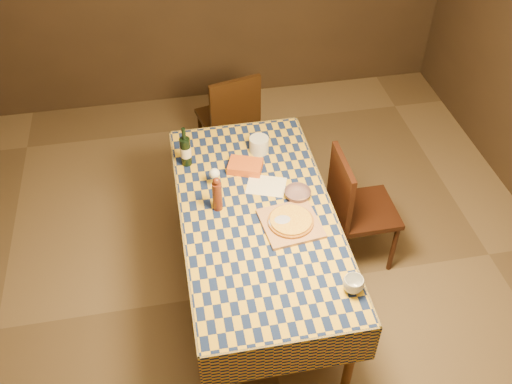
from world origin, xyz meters
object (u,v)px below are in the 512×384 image
Objects in this scene: cutting_board at (291,223)px; white_plate at (291,218)px; wine_bottle at (186,151)px; pizza at (291,221)px; dining_table at (257,222)px; bowl at (298,194)px; chair_right at (354,205)px; chair_far at (230,117)px.

cutting_board is 0.05m from white_plate.
pizza is at bearing -50.73° from wine_bottle.
dining_table is 0.25m from pizza.
white_plate is (-0.08, -0.18, -0.02)m from bowl.
bowl is (0.27, 0.09, 0.10)m from dining_table.
wine_bottle reaches higher than cutting_board.
chair_right is at bearing 31.48° from cutting_board.
dining_table is 5.22× the size of pizza.
white_plate is at bearing 71.80° from cutting_board.
white_plate is at bearing -48.01° from wine_bottle.
chair_right is at bearing -17.88° from wine_bottle.
dining_table is 0.76m from chair_right.
dining_table is 5.53× the size of cutting_board.
chair_right is at bearing -59.91° from chair_far.
chair_far is (-0.14, 1.49, -0.28)m from pizza.
pizza is at bearing -113.31° from bowl.
dining_table is at bearing -55.25° from wine_bottle.
cutting_board is 0.88m from wine_bottle.
wine_bottle reaches higher than bowl.
bowl is 0.58× the size of wine_bottle.
pizza is 0.06m from white_plate.
chair_right is (0.71, 0.19, -0.17)m from dining_table.
pizza is 0.69m from chair_right.
wine_bottle is at bearing 129.27° from cutting_board.
cutting_board is at bearing -50.73° from wine_bottle.
bowl reaches higher than dining_table.
chair_right is at bearing 13.29° from bowl.
pizza is at bearing -37.04° from dining_table.
wine_bottle is 0.31× the size of chair_right.
wine_bottle is (-0.65, 0.45, 0.08)m from bowl.
pizza is at bearing -84.58° from chair_far.
bowl is 0.80m from wine_bottle.
cutting_board reaches higher than white_plate.
chair_far is (0.41, 0.81, -0.36)m from wine_bottle.
chair_far is 1.00× the size of chair_right.
chair_far is at bearing 96.17° from white_plate.
dining_table is at bearing -161.61° from bowl.
white_plate is (0.57, -0.63, -0.10)m from wine_bottle.
chair_far reaches higher than cutting_board.
cutting_board is 1.98× the size of bowl.
bowl reaches higher than pizza.
dining_table is at bearing 155.40° from white_plate.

